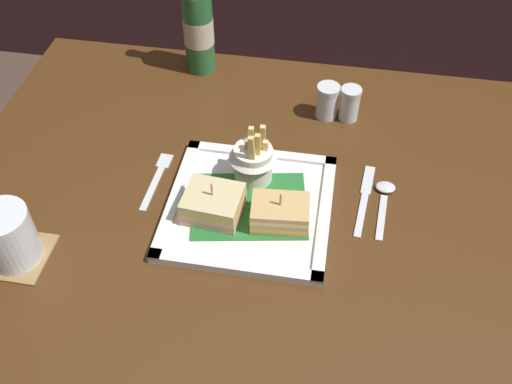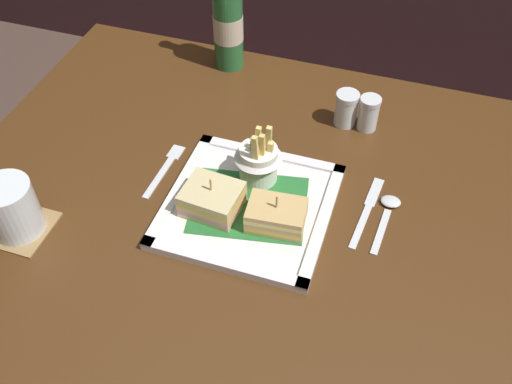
% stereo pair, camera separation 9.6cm
% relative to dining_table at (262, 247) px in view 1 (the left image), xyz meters
% --- Properties ---
extents(dining_table, '(1.14, 0.88, 0.73)m').
position_rel_dining_table_xyz_m(dining_table, '(0.00, 0.00, 0.00)').
color(dining_table, '#482912').
rests_on(dining_table, ground_plane).
extents(square_plate, '(0.28, 0.28, 0.02)m').
position_rel_dining_table_xyz_m(square_plate, '(-0.02, -0.01, 0.12)').
color(square_plate, white).
rests_on(square_plate, dining_table).
extents(sandwich_half_left, '(0.10, 0.09, 0.07)m').
position_rel_dining_table_xyz_m(sandwich_half_left, '(-0.08, -0.04, 0.15)').
color(sandwich_half_left, '#D8C282').
rests_on(sandwich_half_left, square_plate).
extents(sandwich_half_right, '(0.10, 0.07, 0.07)m').
position_rel_dining_table_xyz_m(sandwich_half_right, '(0.03, -0.04, 0.15)').
color(sandwich_half_right, tan).
rests_on(sandwich_half_right, square_plate).
extents(fries_cup, '(0.08, 0.08, 0.12)m').
position_rel_dining_table_xyz_m(fries_cup, '(-0.03, 0.05, 0.18)').
color(fries_cup, white).
rests_on(fries_cup, square_plate).
extents(beer_bottle, '(0.06, 0.06, 0.28)m').
position_rel_dining_table_xyz_m(beer_bottle, '(-0.20, 0.38, 0.22)').
color(beer_bottle, '#296A36').
rests_on(beer_bottle, dining_table).
extents(drink_coaster, '(0.10, 0.10, 0.00)m').
position_rel_dining_table_xyz_m(drink_coaster, '(-0.37, -0.17, 0.12)').
color(drink_coaster, olive).
rests_on(drink_coaster, dining_table).
extents(water_glass, '(0.08, 0.08, 0.10)m').
position_rel_dining_table_xyz_m(water_glass, '(-0.37, -0.17, 0.16)').
color(water_glass, silver).
rests_on(water_glass, dining_table).
extents(fork, '(0.03, 0.14, 0.00)m').
position_rel_dining_table_xyz_m(fork, '(-0.20, 0.04, 0.12)').
color(fork, silver).
rests_on(fork, dining_table).
extents(knife, '(0.03, 0.17, 0.00)m').
position_rel_dining_table_xyz_m(knife, '(0.17, 0.05, 0.12)').
color(knife, silver).
rests_on(knife, dining_table).
extents(spoon, '(0.04, 0.13, 0.01)m').
position_rel_dining_table_xyz_m(spoon, '(0.21, 0.06, 0.12)').
color(spoon, silver).
rests_on(spoon, dining_table).
extents(salt_shaker, '(0.05, 0.05, 0.07)m').
position_rel_dining_table_xyz_m(salt_shaker, '(0.09, 0.26, 0.15)').
color(salt_shaker, silver).
rests_on(salt_shaker, dining_table).
extents(pepper_shaker, '(0.04, 0.04, 0.07)m').
position_rel_dining_table_xyz_m(pepper_shaker, '(0.13, 0.26, 0.15)').
color(pepper_shaker, silver).
rests_on(pepper_shaker, dining_table).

